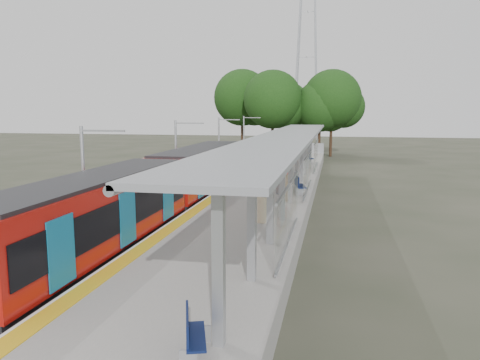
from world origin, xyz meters
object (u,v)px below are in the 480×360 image
Objects in this scene: info_pillar_far at (289,187)px; bench_mid at (299,184)px; litter_bin at (280,186)px; info_pillar_near at (262,205)px; bench_far at (308,157)px; bench_near at (192,333)px; train at (162,188)px.

bench_mid is at bearing 68.63° from info_pillar_far.
info_pillar_near is at bearing -89.49° from litter_bin.
info_pillar_near reaches higher than bench_mid.
bench_far is 0.97× the size of info_pillar_far.
info_pillar_near reaches higher than litter_bin.
info_pillar_near is 5.33m from info_pillar_far.
info_pillar_near is 1.06× the size of info_pillar_far.
bench_near is 17.06m from info_pillar_far.
train reaches higher than litter_bin.
train is at bearing -137.33° from litter_bin.
litter_bin is (-0.68, -17.24, -0.10)m from bench_far.
bench_mid is (6.73, 5.47, -0.47)m from train.
bench_far is 24.70m from info_pillar_near.
bench_mid reaches higher than litter_bin.
train is at bearing -153.89° from bench_mid.
bench_near is 0.77× the size of info_pillar_far.
train is at bearing -167.82° from info_pillar_far.
train is 7.64m from litter_bin.
bench_far is at bearing 78.49° from bench_mid.
info_pillar_far is at bearing 70.60° from bench_near.
train is 7.05m from info_pillar_far.
train is 15.36× the size of info_pillar_far.
info_pillar_far is (-0.36, -2.46, 0.20)m from bench_mid.
info_pillar_near is 1.90× the size of litter_bin.
litter_bin is (-0.76, 2.16, -0.28)m from info_pillar_far.
info_pillar_near reaches higher than info_pillar_far.
info_pillar_far is at bearing 77.02° from info_pillar_near.
bench_far is at bearing 74.32° from train.
bench_far reaches higher than bench_near.
train is at bearing -127.08° from bench_far.
bench_mid is at bearing 14.99° from litter_bin.
bench_mid is 2.50m from info_pillar_far.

